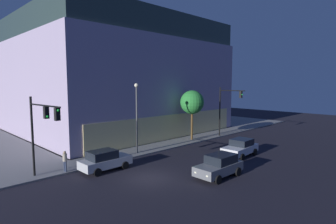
# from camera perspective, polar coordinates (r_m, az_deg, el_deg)

# --- Properties ---
(ground_plane) EXTENTS (120.00, 120.00, 0.00)m
(ground_plane) POSITION_cam_1_polar(r_m,az_deg,el_deg) (22.76, -3.82, -13.60)
(ground_plane) COLOR black
(sidewalk_corner) EXTENTS (80.00, 60.00, 0.15)m
(sidewalk_corner) POSITION_cam_1_polar(r_m,az_deg,el_deg) (54.24, -29.31, -2.76)
(sidewalk_corner) COLOR slate
(sidewalk_corner) RESTS_ON ground
(modern_building) EXTENTS (29.20, 29.32, 17.21)m
(modern_building) POSITION_cam_1_polar(r_m,az_deg,el_deg) (47.62, -11.67, 6.98)
(modern_building) COLOR #4C4C51
(modern_building) RESTS_ON ground
(traffic_light_near_corner) EXTENTS (0.58, 4.77, 6.44)m
(traffic_light_near_corner) POSITION_cam_1_polar(r_m,az_deg,el_deg) (22.77, -24.85, -2.13)
(traffic_light_near_corner) COLOR black
(traffic_light_near_corner) RESTS_ON sidewalk_corner
(traffic_light_far_corner) EXTENTS (0.41, 3.84, 6.93)m
(traffic_light_far_corner) POSITION_cam_1_polar(r_m,az_deg,el_deg) (38.90, 12.16, 1.56)
(traffic_light_far_corner) COLOR black
(traffic_light_far_corner) RESTS_ON sidewalk_corner
(street_lamp_sidewalk) EXTENTS (0.44, 0.44, 7.49)m
(street_lamp_sidewalk) POSITION_cam_1_polar(r_m,az_deg,el_deg) (29.37, -6.55, 0.62)
(street_lamp_sidewalk) COLOR #535353
(street_lamp_sidewalk) RESTS_ON sidewalk_corner
(sidewalk_tree) EXTENTS (3.13, 3.13, 6.56)m
(sidewalk_tree) POSITION_cam_1_polar(r_m,az_deg,el_deg) (36.16, 5.05, 2.01)
(sidewalk_tree) COLOR brown
(sidewalk_tree) RESTS_ON sidewalk_corner
(pedestrian_waiting) EXTENTS (0.36, 0.36, 1.79)m
(pedestrian_waiting) POSITION_cam_1_polar(r_m,az_deg,el_deg) (25.06, -20.71, -9.21)
(pedestrian_waiting) COLOR #2D3851
(pedestrian_waiting) RESTS_ON sidewalk_corner
(car_silver) EXTENTS (4.51, 2.14, 1.81)m
(car_silver) POSITION_cam_1_polar(r_m,az_deg,el_deg) (24.95, -13.06, -9.76)
(car_silver) COLOR #B7BABF
(car_silver) RESTS_ON ground
(car_grey) EXTENTS (4.45, 2.24, 1.82)m
(car_grey) POSITION_cam_1_polar(r_m,az_deg,el_deg) (23.15, 10.64, -10.91)
(car_grey) COLOR slate
(car_grey) RESTS_ON ground
(car_white) EXTENTS (4.66, 2.38, 1.78)m
(car_white) POSITION_cam_1_polar(r_m,az_deg,el_deg) (29.97, 14.86, -7.17)
(car_white) COLOR silver
(car_white) RESTS_ON ground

